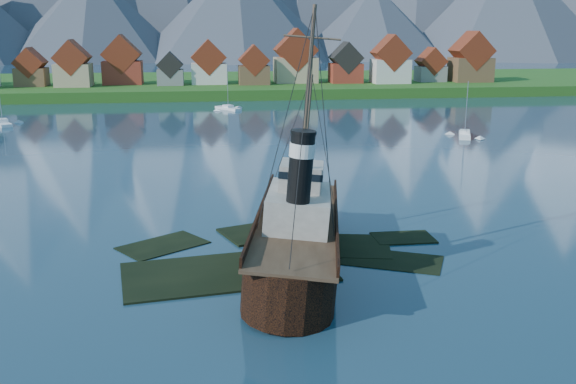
{
  "coord_description": "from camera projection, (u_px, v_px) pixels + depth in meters",
  "views": [
    {
      "loc": [
        -4.83,
        -54.46,
        20.8
      ],
      "look_at": [
        3.36,
        6.0,
        5.0
      ],
      "focal_mm": 40.0,
      "sensor_mm": 36.0,
      "label": 1
    }
  ],
  "objects": [
    {
      "name": "sailboat_e",
      "position": [
        228.0,
        109.0,
        164.99
      ],
      "size": [
        6.66,
        8.28,
        9.96
      ],
      "rotation": [
        0.0,
        0.0,
        0.61
      ],
      "color": "white",
      "rests_on": "ground"
    },
    {
      "name": "sailboat_c",
      "position": [
        3.0,
        124.0,
        138.89
      ],
      "size": [
        6.1,
        9.1,
        11.67
      ],
      "rotation": [
        0.0,
        0.0,
        0.47
      ],
      "color": "white",
      "rests_on": "ground"
    },
    {
      "name": "seawall",
      "position": [
        218.0,
        101.0,
        184.71
      ],
      "size": [
        600.0,
        2.5,
        2.0
      ],
      "primitive_type": "cube",
      "color": "#3F3D38",
      "rests_on": "ground"
    },
    {
      "name": "shore_bank",
      "position": [
        215.0,
        88.0,
        221.16
      ],
      "size": [
        600.0,
        80.0,
        3.2
      ],
      "primitive_type": "cube",
      "color": "#1A4F16",
      "rests_on": "ground"
    },
    {
      "name": "shoal",
      "position": [
        277.0,
        257.0,
        60.47
      ],
      "size": [
        31.71,
        21.24,
        1.14
      ],
      "color": "black",
      "rests_on": "ground"
    },
    {
      "name": "tugboat_wreck",
      "position": [
        292.0,
        230.0,
        57.75
      ],
      "size": [
        6.95,
        29.95,
        23.74
      ],
      "rotation": [
        0.0,
        0.08,
        -0.2
      ],
      "color": "black",
      "rests_on": "ground"
    },
    {
      "name": "town",
      "position": [
        107.0,
        66.0,
        197.52
      ],
      "size": [
        250.96,
        16.69,
        17.3
      ],
      "color": "maroon",
      "rests_on": "ground"
    },
    {
      "name": "sailboat_d",
      "position": [
        465.0,
        136.0,
        124.28
      ],
      "size": [
        4.89,
        8.35,
        11.15
      ],
      "rotation": [
        0.0,
        0.0,
        -0.37
      ],
      "color": "white",
      "rests_on": "ground"
    },
    {
      "name": "ground",
      "position": [
        260.0,
        263.0,
        58.08
      ],
      "size": [
        1400.0,
        1400.0,
        0.0
      ],
      "primitive_type": "plane",
      "color": "#1A3749",
      "rests_on": "ground"
    }
  ]
}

